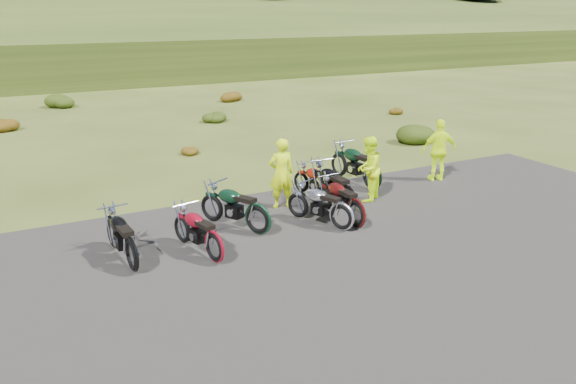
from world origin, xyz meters
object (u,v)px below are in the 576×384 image
motorcycle_0 (134,272)px  motorcycle_7 (371,190)px  person_middle (281,174)px  motorcycle_3 (341,231)px

motorcycle_0 → motorcycle_7: motorcycle_7 is taller
motorcycle_0 → person_middle: (4.36, 2.05, 0.93)m
motorcycle_7 → person_middle: person_middle is taller
motorcycle_0 → person_middle: 4.91m
motorcycle_3 → motorcycle_7: motorcycle_7 is taller
motorcycle_0 → motorcycle_3: (4.90, -0.07, 0.00)m
person_middle → motorcycle_3: bearing=110.8°
motorcycle_3 → motorcycle_7: (2.46, 2.25, 0.00)m
motorcycle_0 → motorcycle_3: size_ratio=1.04×
person_middle → motorcycle_7: bearing=-171.0°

